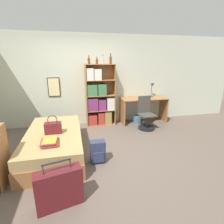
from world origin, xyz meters
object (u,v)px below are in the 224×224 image
bottle_green (89,61)px  desk_lamp (153,86)px  backpack (98,152)px  bottle_brown (97,61)px  desk_chair (146,118)px  bookcase (99,99)px  bottle_clear (103,60)px  handbag (53,128)px  book_stack_on_bed (50,142)px  desk (144,105)px  bed (55,142)px  bottle_blue (111,60)px  suitcase (59,188)px  waste_bin (137,120)px

bottle_green → desk_lamp: size_ratio=0.47×
desk_lamp → backpack: desk_lamp is taller
desk_lamp → bottle_brown: bearing=-178.6°
backpack → desk_chair: bearing=41.8°
bottle_brown → bookcase: bearing=45.0°
backpack → bottle_clear: bearing=76.7°
handbag → bottle_green: 2.25m
book_stack_on_bed → desk: bearing=37.6°
bed → bookcase: 1.96m
bookcase → desk_lamp: bearing=0.1°
bookcase → bottle_clear: bearing=-14.8°
bottle_brown → bottle_blue: (0.39, 0.00, 0.03)m
handbag → suitcase: handbag is taller
suitcase → desk_lamp: (2.66, 2.97, 0.83)m
handbag → bed: bearing=94.8°
bottle_clear → desk_chair: bottle_clear is taller
bottle_clear → handbag: bearing=-129.6°
handbag → desk_chair: size_ratio=0.40×
bed → desk_lamp: size_ratio=4.33×
desk_chair → backpack: 2.12m
bottle_green → bottle_blue: bottle_blue is taller
bookcase → desk: bearing=-4.7°
backpack → bed: bearing=145.8°
suitcase → bottle_brown: bearing=72.1°
bookcase → bottle_blue: bottle_blue is taller
handbag → desk: size_ratio=0.27×
suitcase → desk_chair: desk_chair is taller
bottle_brown → desk_chair: bearing=-24.7°
waste_bin → bottle_green: bearing=171.7°
handbag → desk_chair: desk_chair is taller
desk → waste_bin: (-0.21, -0.06, -0.44)m
desk_lamp → handbag: bearing=-150.8°
desk → backpack: 2.60m
bottle_green → bottle_clear: size_ratio=0.92×
bed → book_stack_on_bed: size_ratio=5.79×
suitcase → bottle_green: size_ratio=2.93×
handbag → book_stack_on_bed: 0.49m
handbag → waste_bin: 2.75m
desk → backpack: size_ratio=3.26×
suitcase → desk_lamp: bearing=48.1°
handbag → desk_chair: (2.39, 0.96, -0.30)m
bottle_brown → desk_chair: size_ratio=0.21×
waste_bin → desk_chair: bearing=-80.5°
bed → desk_lamp: bearing=27.6°
desk_lamp → desk_chair: size_ratio=0.53×
desk_lamp → waste_bin: (-0.52, -0.17, -0.99)m
bottle_blue → bottle_clear: bearing=179.3°
bottle_clear → desk: (1.24, -0.08, -1.32)m
bookcase → bottle_blue: bearing=-6.0°
handbag → bookcase: 1.97m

